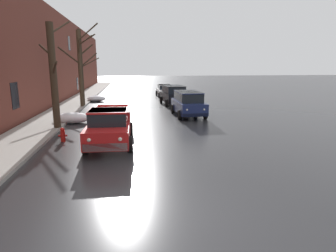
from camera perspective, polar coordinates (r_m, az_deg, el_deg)
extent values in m
plane|color=#2B2B2D|center=(7.29, 3.89, -18.50)|extent=(200.00, 200.00, 0.00)
cube|color=gray|center=(25.03, -19.94, 2.89)|extent=(2.69, 80.00, 0.14)
cube|color=brown|center=(25.25, -24.86, 12.66)|extent=(0.60, 80.00, 8.97)
cube|color=black|center=(19.90, -28.14, 5.32)|extent=(0.08, 1.10, 1.60)
cube|color=black|center=(40.55, -17.53, 8.00)|extent=(0.08, 1.10, 1.60)
cube|color=black|center=(36.85, -19.05, 15.24)|extent=(0.08, 1.10, 1.60)
ellipsoid|color=white|center=(31.03, -13.99, 5.29)|extent=(1.90, 1.28, 0.59)
ellipsoid|color=white|center=(31.14, -15.02, 5.22)|extent=(0.66, 0.55, 0.55)
ellipsoid|color=white|center=(31.26, -14.12, 5.38)|extent=(0.77, 0.64, 0.64)
ellipsoid|color=white|center=(38.81, 2.02, 7.10)|extent=(2.16, 1.17, 0.87)
ellipsoid|color=white|center=(38.80, 2.91, 6.94)|extent=(0.80, 0.66, 0.66)
ellipsoid|color=white|center=(19.64, -18.47, 1.52)|extent=(2.27, 1.21, 0.70)
ellipsoid|color=white|center=(19.85, -19.60, 1.52)|extent=(0.82, 0.69, 0.69)
cylinder|color=#382B1E|center=(17.70, -21.73, 8.89)|extent=(0.40, 0.40, 6.02)
cylinder|color=#382B1E|center=(18.74, -20.61, 17.84)|extent=(0.78, 2.12, 1.03)
cylinder|color=#382B1E|center=(16.97, -21.52, 10.69)|extent=(0.67, 1.43, 0.73)
cylinder|color=#382B1E|center=(18.43, -23.11, 13.65)|extent=(1.08, 1.35, 0.78)
cylinder|color=#423323|center=(26.53, -17.03, 10.62)|extent=(0.31, 0.31, 6.65)
cylinder|color=#423323|center=(26.03, -15.85, 16.14)|extent=(1.61, 1.07, 0.89)
cylinder|color=#423323|center=(25.97, -17.20, 14.85)|extent=(0.42, 1.30, 1.31)
cylinder|color=#423323|center=(26.23, -16.13, 15.97)|extent=(1.29, 0.70, 0.85)
cylinder|color=#423323|center=(26.43, -15.60, 17.55)|extent=(1.79, 0.37, 1.48)
cylinder|color=#382B1E|center=(27.19, -16.81, 10.80)|extent=(0.32, 0.32, 6.79)
cylinder|color=#382B1E|center=(27.56, -15.87, 14.34)|extent=(1.11, 0.98, 1.01)
cylinder|color=#382B1E|center=(27.96, -15.17, 12.07)|extent=(1.47, 1.83, 0.93)
cylinder|color=#382B1E|center=(27.45, -15.40, 12.53)|extent=(1.42, 0.83, 1.25)
cylinder|color=#382B1E|center=(27.09, -18.92, 12.99)|extent=(1.87, 0.70, 1.59)
cube|color=red|center=(13.97, -11.37, -0.49)|extent=(1.94, 5.17, 0.76)
cube|color=black|center=(13.14, -11.75, 1.82)|extent=(1.65, 1.67, 0.64)
cube|color=red|center=(13.09, -11.81, 3.02)|extent=(1.69, 1.73, 0.08)
cube|color=red|center=(14.82, -7.77, 2.70)|extent=(0.14, 2.47, 0.44)
cube|color=red|center=(14.97, -14.46, 2.52)|extent=(0.14, 2.47, 0.44)
cube|color=red|center=(16.34, -10.72, 3.45)|extent=(1.75, 0.13, 0.44)
cube|color=#B7B7BC|center=(11.60, -12.36, -4.11)|extent=(1.75, 0.15, 0.32)
sphere|color=white|center=(11.43, -9.46, -2.57)|extent=(0.16, 0.16, 0.16)
sphere|color=white|center=(11.56, -15.41, -2.68)|extent=(0.16, 0.16, 0.16)
cylinder|color=black|center=(12.51, -7.58, -3.61)|extent=(0.23, 0.72, 0.72)
cylinder|color=black|center=(12.70, -16.12, -3.75)|extent=(0.23, 0.72, 0.72)
cylinder|color=black|center=(15.51, -7.37, -0.57)|extent=(0.23, 0.72, 0.72)
cylinder|color=black|center=(15.66, -14.28, -0.72)|extent=(0.23, 0.72, 0.72)
cube|color=navy|center=(21.28, 4.01, 3.93)|extent=(1.92, 4.52, 0.80)
cube|color=black|center=(21.24, 4.02, 5.92)|extent=(1.63, 3.17, 0.68)
cube|color=navy|center=(21.21, 4.03, 6.76)|extent=(1.67, 3.23, 0.06)
cube|color=black|center=(19.23, 5.45, 2.20)|extent=(1.77, 0.17, 0.22)
cube|color=black|center=(23.44, 2.82, 3.99)|extent=(1.77, 0.17, 0.22)
cylinder|color=black|center=(20.25, 7.42, 2.30)|extent=(0.20, 0.68, 0.68)
cylinder|color=black|center=(19.81, 2.29, 2.18)|extent=(0.20, 0.68, 0.68)
cylinder|color=black|center=(22.89, 5.48, 3.45)|extent=(0.20, 0.68, 0.68)
cylinder|color=black|center=(22.51, 0.92, 3.36)|extent=(0.20, 0.68, 0.68)
sphere|color=silver|center=(19.29, 7.18, 3.28)|extent=(0.14, 0.14, 0.14)
sphere|color=silver|center=(19.00, 3.78, 3.21)|extent=(0.14, 0.14, 0.14)
cube|color=black|center=(27.48, 1.12, 5.76)|extent=(2.26, 4.38, 0.80)
cube|color=black|center=(27.45, 1.10, 7.30)|extent=(1.89, 3.10, 0.68)
cube|color=black|center=(27.43, 1.10, 7.95)|extent=(1.93, 3.16, 0.06)
cube|color=black|center=(25.52, 2.20, 4.64)|extent=(1.87, 0.28, 0.22)
cube|color=black|center=(29.52, 0.17, 5.64)|extent=(1.87, 0.28, 0.22)
cylinder|color=black|center=(26.52, 3.83, 4.64)|extent=(0.24, 0.69, 0.68)
cylinder|color=black|center=(26.04, -0.30, 4.53)|extent=(0.24, 0.69, 0.68)
cylinder|color=black|center=(29.03, 2.38, 5.29)|extent=(0.24, 0.69, 0.68)
cylinder|color=black|center=(28.60, -1.40, 5.19)|extent=(0.24, 0.69, 0.68)
sphere|color=silver|center=(25.61, 3.57, 5.47)|extent=(0.14, 0.14, 0.14)
sphere|color=silver|center=(25.30, 0.86, 5.41)|extent=(0.14, 0.14, 0.14)
cube|color=silver|center=(34.81, -0.60, 6.83)|extent=(1.84, 3.95, 0.60)
cube|color=black|center=(34.96, -0.65, 7.77)|extent=(1.54, 2.07, 0.52)
cube|color=silver|center=(34.94, -0.65, 8.15)|extent=(1.57, 2.11, 0.06)
cube|color=slate|center=(32.96, -0.11, 6.23)|extent=(1.69, 0.17, 0.22)
cube|color=slate|center=(36.70, -1.05, 6.81)|extent=(1.69, 0.17, 0.22)
cylinder|color=black|center=(33.79, 1.19, 6.16)|extent=(0.20, 0.61, 0.60)
cylinder|color=black|center=(33.52, -1.78, 6.11)|extent=(0.20, 0.61, 0.60)
cylinder|color=black|center=(36.16, 0.50, 6.54)|extent=(0.20, 0.61, 0.60)
cylinder|color=black|center=(35.91, -2.29, 6.50)|extent=(0.20, 0.61, 0.60)
sphere|color=silver|center=(32.99, 0.87, 6.69)|extent=(0.14, 0.14, 0.14)
sphere|color=silver|center=(32.82, -1.07, 6.66)|extent=(0.14, 0.14, 0.14)
cylinder|color=red|center=(15.08, -20.12, -1.90)|extent=(0.22, 0.22, 0.55)
sphere|color=red|center=(15.01, -20.20, -0.68)|extent=(0.21, 0.21, 0.21)
cylinder|color=red|center=(15.11, -20.71, -1.81)|extent=(0.10, 0.09, 0.09)
cylinder|color=red|center=(15.04, -19.53, -1.79)|extent=(0.10, 0.09, 0.09)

